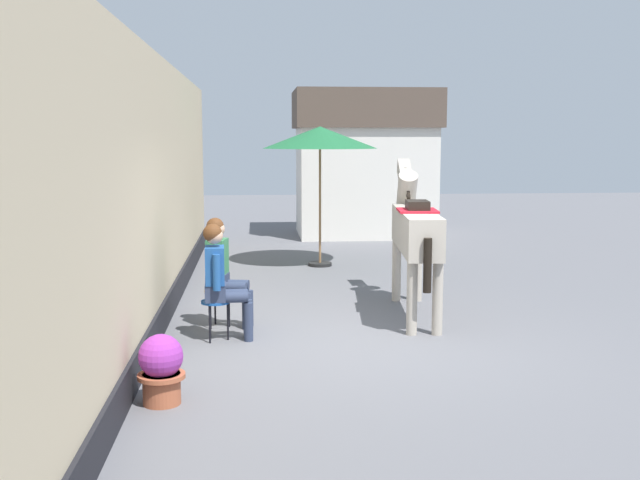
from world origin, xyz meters
The scene contains 8 objects.
ground_plane centered at (0.00, 3.00, 0.00)m, with size 40.00×40.00×0.00m, color slate.
pub_facade_wall centered at (-2.55, 1.50, 1.54)m, with size 0.34×14.00×3.40m.
distant_cottage centered at (1.40, 9.82, 1.80)m, with size 3.40×2.60×3.50m.
seated_visitor_near centered at (-1.65, 0.22, 0.78)m, with size 0.61×0.49×1.39m.
seated_visitor_far centered at (-1.66, 0.85, 0.78)m, with size 0.61×0.48×1.39m.
saddled_horse_center centered at (0.89, 1.35, 1.16)m, with size 0.63×3.00×2.06m.
flower_planter_near centered at (-2.09, -1.92, 0.33)m, with size 0.43×0.43×0.64m.
cafe_parasol centered at (-0.05, 5.35, 2.36)m, with size 2.10×2.10×2.58m.
Camera 1 is at (-1.22, -8.61, 2.39)m, focal length 42.67 mm.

